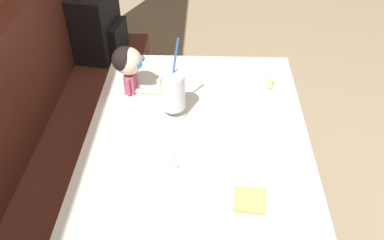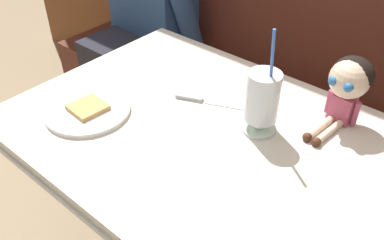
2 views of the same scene
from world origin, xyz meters
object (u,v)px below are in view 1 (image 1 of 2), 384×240
seated_doll (129,64)px  backpack (96,22)px  toast_plate (249,204)px  milkshake_glass (173,93)px  butter_saucer (270,86)px  butter_knife (169,153)px

seated_doll → backpack: size_ratio=0.55×
toast_plate → milkshake_glass: (0.43, 0.26, 0.09)m
toast_plate → backpack: (1.35, 0.77, -0.09)m
butter_saucer → butter_knife: (-0.40, 0.39, -0.00)m
milkshake_glass → seated_doll: size_ratio=1.41×
milkshake_glass → butter_knife: size_ratio=1.41×
toast_plate → seated_doll: bearing=37.3°
seated_doll → backpack: seated_doll is taller
toast_plate → seated_doll: 0.74m
butter_saucer → seated_doll: 0.58m
butter_knife → butter_saucer: bearing=-43.9°
butter_saucer → butter_knife: 0.56m
milkshake_glass → butter_saucer: size_ratio=2.63×
butter_knife → backpack: bearing=24.0°
milkshake_glass → butter_saucer: milkshake_glass is taller
milkshake_glass → backpack: 1.07m
butter_saucer → seated_doll: bearing=93.8°
butter_saucer → toast_plate: bearing=168.2°
butter_saucer → butter_knife: butter_saucer is taller
butter_knife → seated_doll: (0.37, 0.18, 0.12)m
backpack → seated_doll: bearing=-157.1°
toast_plate → butter_knife: size_ratio=1.12×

